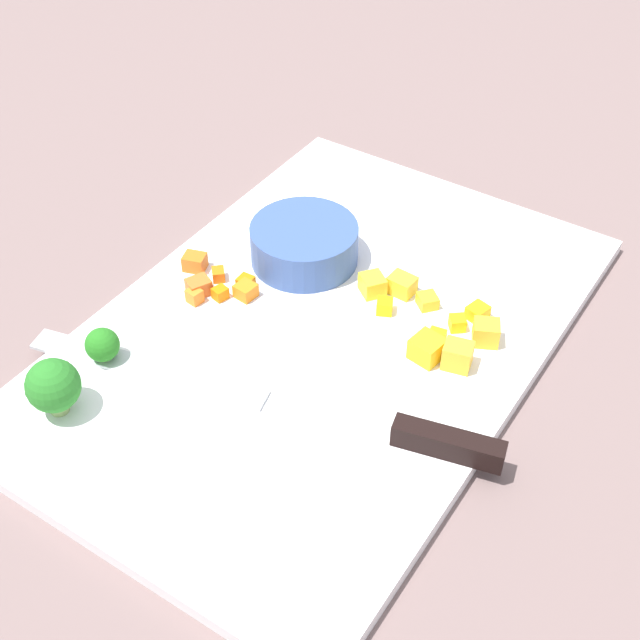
{
  "coord_description": "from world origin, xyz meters",
  "views": [
    {
      "loc": [
        -0.42,
        -0.28,
        0.49
      ],
      "look_at": [
        0.0,
        0.0,
        0.02
      ],
      "focal_mm": 49.52,
      "sensor_mm": 36.0,
      "label": 1
    }
  ],
  "objects": [
    {
      "name": "ground_plane",
      "position": [
        0.0,
        0.0,
        0.0
      ],
      "size": [
        4.0,
        4.0,
        0.0
      ],
      "primitive_type": "plane",
      "color": "#735E5B"
    },
    {
      "name": "cutting_board",
      "position": [
        0.0,
        0.0,
        0.01
      ],
      "size": [
        0.48,
        0.32,
        0.01
      ],
      "primitive_type": "cube",
      "color": "white",
      "rests_on": "ground_plane"
    },
    {
      "name": "prep_bowl",
      "position": [
        0.07,
        0.06,
        0.03
      ],
      "size": [
        0.09,
        0.09,
        0.03
      ],
      "primitive_type": "cylinder",
      "color": "#395593",
      "rests_on": "cutting_board"
    },
    {
      "name": "chef_knife",
      "position": [
        -0.07,
        -0.06,
        0.02
      ],
      "size": [
        0.1,
        0.36,
        0.02
      ],
      "rotation": [
        0.0,
        0.0,
        1.8
      ],
      "color": "silver",
      "rests_on": "cutting_board"
    },
    {
      "name": "carrot_dice_0",
      "position": [
        -0.02,
        0.11,
        0.02
      ],
      "size": [
        0.02,
        0.02,
        0.01
      ],
      "primitive_type": "cube",
      "rotation": [
        0.0,
        0.0,
        1.12
      ],
      "color": "orange",
      "rests_on": "cutting_board"
    },
    {
      "name": "carrot_dice_1",
      "position": [
        -0.01,
        0.09,
        0.02
      ],
      "size": [
        0.01,
        0.01,
        0.01
      ],
      "primitive_type": "cube",
      "rotation": [
        0.0,
        0.0,
        1.33
      ],
      "color": "orange",
      "rests_on": "cutting_board"
    },
    {
      "name": "carrot_dice_2",
      "position": [
        0.01,
        0.11,
        0.02
      ],
      "size": [
        0.02,
        0.02,
        0.01
      ],
      "primitive_type": "cube",
      "rotation": [
        0.0,
        0.0,
        0.75
      ],
      "color": "orange",
      "rests_on": "cutting_board"
    },
    {
      "name": "carrot_dice_3",
      "position": [
        0.0,
        0.07,
        0.02
      ],
      "size": [
        0.02,
        0.02,
        0.01
      ],
      "primitive_type": "cube",
      "rotation": [
        0.0,
        0.0,
        1.45
      ],
      "color": "orange",
      "rests_on": "cutting_board"
    },
    {
      "name": "carrot_dice_4",
      "position": [
        0.01,
        0.13,
        0.02
      ],
      "size": [
        0.02,
        0.02,
        0.01
      ],
      "primitive_type": "cube",
      "rotation": [
        0.0,
        0.0,
        1.88
      ],
      "color": "orange",
      "rests_on": "cutting_board"
    },
    {
      "name": "carrot_dice_5",
      "position": [
        -0.03,
        0.1,
        0.02
      ],
      "size": [
        0.01,
        0.01,
        0.01
      ],
      "primitive_type": "cube",
      "rotation": [
        0.0,
        0.0,
        2.99
      ],
      "color": "orange",
      "rests_on": "cutting_board"
    },
    {
      "name": "carrot_dice_6",
      "position": [
        0.01,
        0.08,
        0.02
      ],
      "size": [
        0.01,
        0.01,
        0.01
      ],
      "primitive_type": "cube",
      "rotation": [
        0.0,
        0.0,
        0.03
      ],
      "color": "orange",
      "rests_on": "cutting_board"
    },
    {
      "name": "pepper_dice_0",
      "position": [
        0.07,
        -0.03,
        0.02
      ],
      "size": [
        0.02,
        0.02,
        0.02
      ],
      "primitive_type": "cube",
      "rotation": [
        0.0,
        0.0,
        3.07
      ],
      "color": "yellow",
      "rests_on": "cutting_board"
    },
    {
      "name": "pepper_dice_1",
      "position": [
        0.05,
        -0.03,
        0.02
      ],
      "size": [
        0.02,
        0.02,
        0.01
      ],
      "primitive_type": "cube",
      "rotation": [
        0.0,
        0.0,
        2.01
      ],
      "color": "yellow",
      "rests_on": "cutting_board"
    },
    {
      "name": "pepper_dice_2",
      "position": [
        0.04,
        -0.08,
        0.02
      ],
      "size": [
        0.01,
        0.01,
        0.01
      ],
      "primitive_type": "cube",
      "rotation": [
        0.0,
        0.0,
        0.15
      ],
      "color": "yellow",
      "rests_on": "cutting_board"
    },
    {
      "name": "pepper_dice_3",
      "position": [
        0.08,
        -0.1,
        0.02
      ],
      "size": [
        0.02,
        0.02,
        0.01
      ],
      "primitive_type": "cube",
      "rotation": [
        0.0,
        0.0,
        1.32
      ],
      "color": "yellow",
      "rests_on": "cutting_board"
    },
    {
      "name": "pepper_dice_4",
      "position": [
        0.07,
        -0.06,
        0.02
      ],
      "size": [
        0.02,
        0.02,
        0.01
      ],
      "primitive_type": "cube",
      "rotation": [
        0.0,
        0.0,
        2.44
      ],
      "color": "gold",
      "rests_on": "cutting_board"
    },
    {
      "name": "pepper_dice_5",
      "position": [
        0.02,
        -0.11,
        0.02
      ],
      "size": [
        0.02,
        0.02,
        0.02
      ],
      "primitive_type": "cube",
      "rotation": [
        0.0,
        0.0,
        0.24
      ],
      "color": "yellow",
      "rests_on": "cutting_board"
    },
    {
      "name": "pepper_dice_6",
      "position": [
        0.06,
        -0.11,
        0.02
      ],
      "size": [
        0.02,
        0.03,
        0.02
      ],
      "primitive_type": "cube",
      "rotation": [
        0.0,
        0.0,
        2.03
      ],
      "color": "yellow",
      "rests_on": "cutting_board"
    },
    {
      "name": "pepper_dice_7",
      "position": [
        0.06,
        -0.09,
        0.02
      ],
      "size": [
        0.02,
        0.02,
        0.01
      ],
      "primitive_type": "cube",
      "rotation": [
        0.0,
        0.0,
        2.24
      ],
      "color": "yellow",
      "rests_on": "cutting_board"
    },
    {
      "name": "pepper_dice_8",
      "position": [
        0.06,
        -0.01,
        0.02
      ],
      "size": [
        0.03,
        0.03,
        0.02
      ],
      "primitive_type": "cube",
      "rotation": [
        0.0,
        0.0,
        0.93
      ],
      "color": "yellow",
      "rests_on": "cutting_board"
    },
    {
      "name": "pepper_dice_9",
      "position": [
        0.02,
        -0.08,
        0.02
      ],
      "size": [
        0.03,
        0.03,
        0.02
      ],
      "primitive_type": "cube",
      "rotation": [
        0.0,
        0.0,
        2.98
      ],
      "color": "yellow",
      "rests_on": "cutting_board"
    },
    {
      "name": "broccoli_floret_0",
      "position": [
        -0.17,
        0.11,
        0.04
      ],
      "size": [
        0.04,
        0.04,
        0.05
      ],
      "color": "#90B063",
      "rests_on": "cutting_board"
    },
    {
      "name": "broccoli_floret_1",
      "position": [
        -0.12,
        0.12,
        0.03
      ],
      "size": [
        0.03,
        0.03,
        0.03
      ],
      "color": "#8AAB5B",
      "rests_on": "cutting_board"
    }
  ]
}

